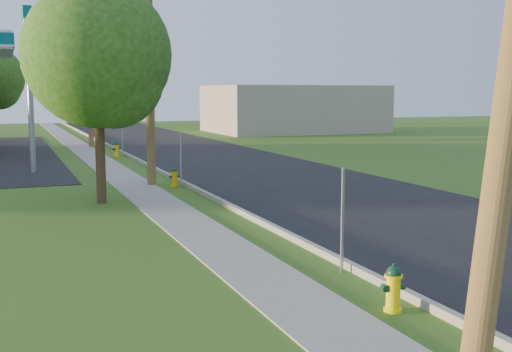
{
  "coord_description": "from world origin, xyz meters",
  "views": [
    {
      "loc": [
        -5.56,
        -6.17,
        3.38
      ],
      "look_at": [
        0.0,
        8.0,
        1.4
      ],
      "focal_mm": 45.0,
      "sensor_mm": 36.0,
      "label": 1
    }
  ],
  "objects_px": {
    "tree_verge": "(101,60)",
    "hydrant_mid": "(174,177)",
    "utility_pole_far": "(88,70)",
    "hydrant_far": "(116,149)",
    "price_pylon": "(28,43)",
    "utility_pole_mid": "(149,49)",
    "hydrant_near": "(393,288)"
  },
  "relations": [
    {
      "from": "utility_pole_mid",
      "to": "hydrant_far",
      "type": "distance_m",
      "value": 12.08
    },
    {
      "from": "price_pylon",
      "to": "hydrant_near",
      "type": "relative_size",
      "value": 8.96
    },
    {
      "from": "utility_pole_far",
      "to": "hydrant_far",
      "type": "relative_size",
      "value": 11.63
    },
    {
      "from": "price_pylon",
      "to": "hydrant_mid",
      "type": "relative_size",
      "value": 9.29
    },
    {
      "from": "price_pylon",
      "to": "tree_verge",
      "type": "distance_m",
      "value": 9.05
    },
    {
      "from": "hydrant_near",
      "to": "hydrant_far",
      "type": "bearing_deg",
      "value": 90.02
    },
    {
      "from": "price_pylon",
      "to": "hydrant_near",
      "type": "bearing_deg",
      "value": -77.8
    },
    {
      "from": "hydrant_near",
      "to": "utility_pole_far",
      "type": "bearing_deg",
      "value": 90.93
    },
    {
      "from": "utility_pole_mid",
      "to": "price_pylon",
      "type": "distance_m",
      "value": 6.76
    },
    {
      "from": "hydrant_near",
      "to": "hydrant_mid",
      "type": "xyz_separation_m",
      "value": [
        0.13,
        14.25,
        -0.01
      ]
    },
    {
      "from": "utility_pole_far",
      "to": "utility_pole_mid",
      "type": "bearing_deg",
      "value": -90.0
    },
    {
      "from": "utility_pole_far",
      "to": "price_pylon",
      "type": "xyz_separation_m",
      "value": [
        -3.9,
        -12.5,
        0.63
      ]
    },
    {
      "from": "utility_pole_mid",
      "to": "hydrant_far",
      "type": "relative_size",
      "value": 12.0
    },
    {
      "from": "hydrant_mid",
      "to": "hydrant_far",
      "type": "height_order",
      "value": "hydrant_far"
    },
    {
      "from": "tree_verge",
      "to": "hydrant_mid",
      "type": "height_order",
      "value": "tree_verge"
    },
    {
      "from": "hydrant_mid",
      "to": "price_pylon",
      "type": "bearing_deg",
      "value": 126.12
    },
    {
      "from": "utility_pole_mid",
      "to": "utility_pole_far",
      "type": "height_order",
      "value": "utility_pole_mid"
    },
    {
      "from": "hydrant_far",
      "to": "hydrant_mid",
      "type": "bearing_deg",
      "value": -89.33
    },
    {
      "from": "tree_verge",
      "to": "hydrant_mid",
      "type": "distance_m",
      "value": 5.52
    },
    {
      "from": "hydrant_near",
      "to": "hydrant_far",
      "type": "distance_m",
      "value": 26.17
    },
    {
      "from": "utility_pole_mid",
      "to": "utility_pole_far",
      "type": "xyz_separation_m",
      "value": [
        0.0,
        18.0,
        -0.15
      ]
    },
    {
      "from": "hydrant_mid",
      "to": "hydrant_far",
      "type": "xyz_separation_m",
      "value": [
        -0.14,
        11.93,
        0.04
      ]
    },
    {
      "from": "price_pylon",
      "to": "hydrant_far",
      "type": "relative_size",
      "value": 8.39
    },
    {
      "from": "hydrant_mid",
      "to": "hydrant_far",
      "type": "relative_size",
      "value": 0.9
    },
    {
      "from": "tree_verge",
      "to": "hydrant_near",
      "type": "xyz_separation_m",
      "value": [
        2.7,
        -11.69,
        -3.97
      ]
    },
    {
      "from": "utility_pole_far",
      "to": "tree_verge",
      "type": "xyz_separation_m",
      "value": [
        -2.17,
        -21.31,
        -0.46
      ]
    },
    {
      "from": "utility_pole_far",
      "to": "hydrant_far",
      "type": "xyz_separation_m",
      "value": [
        0.53,
        -6.83,
        -4.4
      ]
    },
    {
      "from": "utility_pole_mid",
      "to": "hydrant_mid",
      "type": "xyz_separation_m",
      "value": [
        0.67,
        -0.75,
        -4.59
      ]
    },
    {
      "from": "price_pylon",
      "to": "hydrant_near",
      "type": "distance_m",
      "value": 21.58
    },
    {
      "from": "tree_verge",
      "to": "hydrant_mid",
      "type": "bearing_deg",
      "value": 42.06
    },
    {
      "from": "price_pylon",
      "to": "hydrant_mid",
      "type": "distance_m",
      "value": 9.26
    },
    {
      "from": "price_pylon",
      "to": "hydrant_mid",
      "type": "xyz_separation_m",
      "value": [
        4.57,
        -6.25,
        -5.07
      ]
    }
  ]
}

